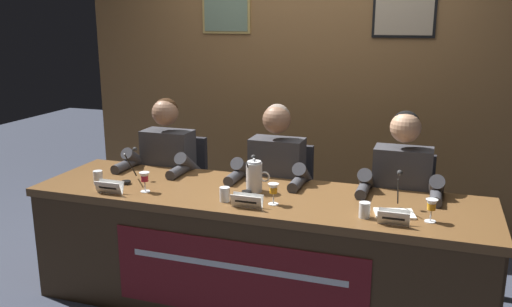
{
  "coord_description": "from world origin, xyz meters",
  "views": [
    {
      "loc": [
        1.0,
        -2.95,
        1.78
      ],
      "look_at": [
        0.0,
        0.0,
        0.99
      ],
      "focal_mm": 37.72,
      "sensor_mm": 36.0,
      "label": 1
    }
  ],
  "objects_px": {
    "water_cup_left": "(98,178)",
    "chair_right": "(400,224)",
    "conference_table": "(250,236)",
    "microphone_center": "(249,180)",
    "panelist_left": "(163,170)",
    "microphone_left": "(129,171)",
    "microphone_right": "(397,199)",
    "water_cup_right": "(364,211)",
    "chair_center": "(281,210)",
    "water_cup_center": "(225,195)",
    "nameplate_left": "(109,187)",
    "juice_glass_left": "(145,178)",
    "nameplate_right": "(394,218)",
    "chair_left": "(177,198)",
    "nameplate_center": "(247,201)",
    "water_pitcher_central": "(254,176)",
    "juice_glass_right": "(431,206)",
    "juice_glass_center": "(273,190)",
    "panelist_right": "(400,194)",
    "document_stack_right": "(394,214)",
    "panelist_center": "(273,181)"
  },
  "relations": [
    {
      "from": "juice_glass_right",
      "to": "juice_glass_left",
      "type": "bearing_deg",
      "value": -178.66
    },
    {
      "from": "nameplate_center",
      "to": "nameplate_right",
      "type": "relative_size",
      "value": 1.12
    },
    {
      "from": "microphone_left",
      "to": "chair_right",
      "type": "height_order",
      "value": "microphone_left"
    },
    {
      "from": "microphone_left",
      "to": "water_pitcher_central",
      "type": "bearing_deg",
      "value": 5.73
    },
    {
      "from": "nameplate_left",
      "to": "water_cup_right",
      "type": "xyz_separation_m",
      "value": [
        1.53,
        0.09,
        -0.0
      ]
    },
    {
      "from": "chair_left",
      "to": "microphone_right",
      "type": "xyz_separation_m",
      "value": [
        1.67,
        -0.62,
        0.38
      ]
    },
    {
      "from": "microphone_center",
      "to": "chair_right",
      "type": "distance_m",
      "value": 1.11
    },
    {
      "from": "conference_table",
      "to": "microphone_center",
      "type": "xyz_separation_m",
      "value": [
        -0.05,
        0.11,
        0.31
      ]
    },
    {
      "from": "conference_table",
      "to": "chair_center",
      "type": "height_order",
      "value": "chair_center"
    },
    {
      "from": "nameplate_left",
      "to": "water_pitcher_central",
      "type": "bearing_deg",
      "value": 21.53
    },
    {
      "from": "water_cup_left",
      "to": "chair_center",
      "type": "distance_m",
      "value": 1.29
    },
    {
      "from": "conference_table",
      "to": "panelist_center",
      "type": "height_order",
      "value": "panelist_center"
    },
    {
      "from": "chair_center",
      "to": "nameplate_center",
      "type": "distance_m",
      "value": 0.9
    },
    {
      "from": "chair_left",
      "to": "panelist_left",
      "type": "xyz_separation_m",
      "value": [
        0.0,
        -0.2,
        0.28
      ]
    },
    {
      "from": "nameplate_left",
      "to": "juice_glass_left",
      "type": "xyz_separation_m",
      "value": [
        0.19,
        0.1,
        0.05
      ]
    },
    {
      "from": "water_cup_left",
      "to": "panelist_center",
      "type": "distance_m",
      "value": 1.15
    },
    {
      "from": "microphone_left",
      "to": "document_stack_right",
      "type": "bearing_deg",
      "value": -1.92
    },
    {
      "from": "microphone_left",
      "to": "microphone_right",
      "type": "relative_size",
      "value": 1.0
    },
    {
      "from": "water_cup_left",
      "to": "water_cup_right",
      "type": "relative_size",
      "value": 1.0
    },
    {
      "from": "nameplate_left",
      "to": "juice_glass_left",
      "type": "bearing_deg",
      "value": 27.96
    },
    {
      "from": "water_cup_left",
      "to": "chair_right",
      "type": "distance_m",
      "value": 2.02
    },
    {
      "from": "chair_left",
      "to": "panelist_right",
      "type": "relative_size",
      "value": 0.73
    },
    {
      "from": "panelist_left",
      "to": "microphone_center",
      "type": "height_order",
      "value": "panelist_left"
    },
    {
      "from": "conference_table",
      "to": "water_cup_right",
      "type": "relative_size",
      "value": 32.89
    },
    {
      "from": "microphone_left",
      "to": "chair_right",
      "type": "relative_size",
      "value": 0.24
    },
    {
      "from": "chair_center",
      "to": "water_cup_center",
      "type": "xyz_separation_m",
      "value": [
        -0.13,
        -0.76,
        0.34
      ]
    },
    {
      "from": "water_cup_right",
      "to": "panelist_left",
      "type": "bearing_deg",
      "value": 159.41
    },
    {
      "from": "panelist_right",
      "to": "water_pitcher_central",
      "type": "xyz_separation_m",
      "value": [
        -0.85,
        -0.33,
        0.12
      ]
    },
    {
      "from": "water_cup_right",
      "to": "panelist_right",
      "type": "bearing_deg",
      "value": 75.19
    },
    {
      "from": "chair_center",
      "to": "nameplate_center",
      "type": "relative_size",
      "value": 4.93
    },
    {
      "from": "juice_glass_center",
      "to": "panelist_right",
      "type": "height_order",
      "value": "panelist_right"
    },
    {
      "from": "water_cup_center",
      "to": "water_pitcher_central",
      "type": "distance_m",
      "value": 0.26
    },
    {
      "from": "water_cup_left",
      "to": "juice_glass_center",
      "type": "xyz_separation_m",
      "value": [
        1.19,
        -0.02,
        0.05
      ]
    },
    {
      "from": "microphone_center",
      "to": "nameplate_right",
      "type": "bearing_deg",
      "value": -16.82
    },
    {
      "from": "nameplate_right",
      "to": "microphone_right",
      "type": "relative_size",
      "value": 0.75
    },
    {
      "from": "panelist_center",
      "to": "chair_right",
      "type": "height_order",
      "value": "panelist_center"
    },
    {
      "from": "microphone_left",
      "to": "microphone_right",
      "type": "xyz_separation_m",
      "value": [
        1.69,
        -0.01,
        0.0
      ]
    },
    {
      "from": "document_stack_right",
      "to": "nameplate_left",
      "type": "bearing_deg",
      "value": -173.72
    },
    {
      "from": "chair_center",
      "to": "water_pitcher_central",
      "type": "bearing_deg",
      "value": -92.32
    },
    {
      "from": "microphone_left",
      "to": "water_cup_center",
      "type": "xyz_separation_m",
      "value": [
        0.73,
        -0.15,
        -0.04
      ]
    },
    {
      "from": "chair_center",
      "to": "water_cup_right",
      "type": "distance_m",
      "value": 1.08
    },
    {
      "from": "juice_glass_center",
      "to": "water_cup_right",
      "type": "distance_m",
      "value": 0.53
    },
    {
      "from": "microphone_left",
      "to": "juice_glass_left",
      "type": "bearing_deg",
      "value": -35.68
    },
    {
      "from": "juice_glass_center",
      "to": "panelist_left",
      "type": "bearing_deg",
      "value": 152.06
    },
    {
      "from": "nameplate_center",
      "to": "chair_right",
      "type": "relative_size",
      "value": 0.2
    },
    {
      "from": "panelist_right",
      "to": "water_pitcher_central",
      "type": "height_order",
      "value": "panelist_right"
    },
    {
      "from": "nameplate_right",
      "to": "water_cup_right",
      "type": "distance_m",
      "value": 0.17
    },
    {
      "from": "nameplate_left",
      "to": "nameplate_right",
      "type": "distance_m",
      "value": 1.68
    },
    {
      "from": "chair_center",
      "to": "juice_glass_right",
      "type": "height_order",
      "value": "chair_center"
    },
    {
      "from": "panelist_left",
      "to": "chair_left",
      "type": "bearing_deg",
      "value": 90.0
    }
  ]
}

